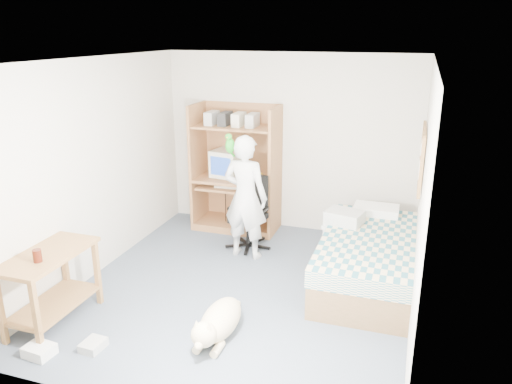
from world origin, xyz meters
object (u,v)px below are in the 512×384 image
office_chair (250,222)px  side_desk (50,277)px  person (245,197)px  printer_cart (343,239)px  bed (368,259)px  computer_hutch (237,173)px  dog (218,322)px

office_chair → side_desk: bearing=-111.7°
person → printer_cart: size_ratio=2.96×
bed → office_chair: office_chair is taller
office_chair → person: bearing=-75.4°
office_chair → person: size_ratio=0.60×
bed → side_desk: (-2.85, -1.82, 0.21)m
office_chair → person: person is taller
computer_hutch → office_chair: 0.86m
person → printer_cart: person is taller
side_desk → printer_cart: 3.31m
office_chair → printer_cart: 1.29m
office_chair → printer_cart: office_chair is taller
side_desk → office_chair: office_chair is taller
printer_cart → side_desk: bearing=-126.1°
person → printer_cart: 1.31m
bed → person: size_ratio=1.28×
dog → printer_cart: (0.88, 1.89, 0.19)m
computer_hutch → printer_cart: computer_hutch is taller
person → printer_cart: bearing=-169.0°
office_chair → dog: bearing=-73.1°
bed → person: (-1.56, 0.23, 0.50)m
side_desk → person: size_ratio=0.63×
office_chair → printer_cart: size_ratio=1.78×
side_desk → printer_cart: size_ratio=1.87×
printer_cart → office_chair: bearing=-175.5°
bed → office_chair: bearing=161.7°
computer_hutch → dog: bearing=-73.6°
side_desk → bed: bearing=32.5°
bed → office_chair: 1.69m
computer_hutch → office_chair: bearing=-56.2°
side_desk → dog: bearing=9.1°
side_desk → office_chair: 2.66m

